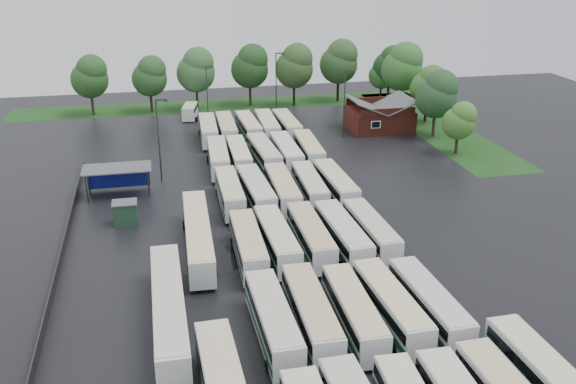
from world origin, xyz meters
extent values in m
plane|color=black|center=(0.00, 0.00, 0.00)|extent=(160.00, 160.00, 0.00)
cube|color=maroon|center=(24.00, 42.80, 1.70)|extent=(10.00, 8.00, 3.40)
cube|color=#4C4F51|center=(21.50, 42.80, 4.30)|extent=(5.07, 8.60, 2.19)
cube|color=#4C4F51|center=(26.50, 42.80, 4.30)|extent=(5.07, 8.60, 2.19)
cube|color=maroon|center=(24.00, 38.80, 3.90)|extent=(9.00, 0.20, 1.20)
cube|color=silver|center=(22.00, 38.75, 2.00)|extent=(1.60, 0.12, 1.20)
cylinder|color=#2D2D30|center=(-20.80, 20.00, 1.70)|extent=(0.16, 0.16, 3.40)
cylinder|color=#2D2D30|center=(-13.60, 20.00, 1.70)|extent=(0.16, 0.16, 3.40)
cylinder|color=#2D2D30|center=(-20.80, 23.20, 1.70)|extent=(0.16, 0.16, 3.40)
cylinder|color=#2D2D30|center=(-13.60, 23.20, 1.70)|extent=(0.16, 0.16, 3.40)
cube|color=#4C4F51|center=(-17.20, 21.60, 3.50)|extent=(8.20, 4.20, 0.15)
cube|color=navy|center=(-17.20, 23.50, 1.60)|extent=(7.60, 0.08, 2.60)
cube|color=#1B3E26|center=(-16.20, 12.60, 1.25)|extent=(2.50, 2.00, 2.50)
cube|color=#4C4F51|center=(-16.20, 12.60, 2.56)|extent=(2.70, 2.20, 0.12)
cube|color=#174112|center=(2.00, 64.80, 0.01)|extent=(80.00, 10.00, 0.01)
cube|color=#174112|center=(34.00, 42.80, 0.01)|extent=(10.00, 50.00, 0.01)
cube|color=#2D2D30|center=(-22.20, 8.00, 0.60)|extent=(0.10, 50.00, 1.20)
cube|color=silver|center=(-4.50, -12.60, 1.78)|extent=(2.61, 11.76, 2.69)
cube|color=black|center=(-4.50, -12.60, 2.32)|extent=(2.66, 11.30, 0.86)
cube|color=#154524|center=(-4.50, -12.60, 1.19)|extent=(2.66, 11.53, 0.59)
cube|color=beige|center=(-4.50, -12.60, 3.18)|extent=(2.51, 11.41, 0.12)
cylinder|color=black|center=(-4.50, -16.36, 0.44)|extent=(2.49, 0.94, 0.94)
cylinder|color=black|center=(-4.50, -8.85, 0.44)|extent=(2.49, 0.94, 0.94)
cube|color=silver|center=(-1.36, -12.28, 1.81)|extent=(2.69, 11.94, 2.73)
cube|color=black|center=(-1.36, -12.28, 2.36)|extent=(2.74, 11.47, 0.87)
cube|color=#194324|center=(-1.36, -12.28, 1.21)|extent=(2.73, 11.71, 0.60)
cube|color=#D7BA8C|center=(-1.36, -12.28, 3.22)|extent=(2.58, 11.58, 0.12)
cylinder|color=black|center=(-1.36, -16.09, 0.45)|extent=(2.53, 0.95, 0.95)
cylinder|color=black|center=(-1.36, -8.47, 0.45)|extent=(2.53, 0.95, 0.95)
cube|color=silver|center=(2.03, -12.65, 1.74)|extent=(2.60, 11.47, 2.62)
cube|color=black|center=(2.03, -12.65, 2.26)|extent=(2.65, 11.02, 0.84)
cube|color=#1D4A29|center=(2.03, -12.65, 1.16)|extent=(2.65, 11.25, 0.58)
cube|color=beige|center=(2.03, -12.65, 3.10)|extent=(2.50, 11.13, 0.11)
cylinder|color=black|center=(2.03, -16.31, 0.43)|extent=(2.43, 0.91, 0.91)
cylinder|color=black|center=(2.03, -8.99, 0.43)|extent=(2.43, 0.91, 0.91)
cube|color=silver|center=(5.21, -12.47, 1.77)|extent=(2.90, 11.72, 2.67)
cube|color=black|center=(5.21, -12.47, 2.30)|extent=(2.94, 11.26, 0.85)
cube|color=#0E4A24|center=(5.21, -12.47, 1.18)|extent=(2.94, 11.49, 0.59)
cube|color=beige|center=(5.21, -12.47, 3.15)|extent=(2.79, 11.37, 0.12)
cylinder|color=black|center=(5.21, -16.19, 0.44)|extent=(2.47, 0.93, 0.93)
cylinder|color=black|center=(5.21, -8.75, 0.44)|extent=(2.47, 0.93, 0.93)
cube|color=silver|center=(8.41, -12.74, 1.75)|extent=(2.80, 11.58, 2.64)
cube|color=black|center=(8.41, -12.74, 2.28)|extent=(2.84, 11.12, 0.84)
cube|color=#164A29|center=(8.41, -12.74, 1.17)|extent=(2.84, 11.35, 0.58)
cube|color=beige|center=(8.41, -12.74, 3.12)|extent=(2.69, 11.23, 0.12)
cylinder|color=black|center=(8.41, -16.42, 0.43)|extent=(2.44, 0.92, 0.92)
cylinder|color=black|center=(8.41, -9.06, 0.43)|extent=(2.44, 0.92, 0.92)
cube|color=silver|center=(-4.34, 0.90, 1.76)|extent=(2.65, 11.62, 2.65)
cube|color=black|center=(-4.34, 0.90, 2.29)|extent=(2.70, 11.16, 0.85)
cube|color=#103B1D|center=(-4.34, 0.90, 1.18)|extent=(2.70, 11.39, 0.58)
cube|color=beige|center=(-4.34, 0.90, 3.14)|extent=(2.55, 11.28, 0.12)
cylinder|color=black|center=(-4.34, -2.81, 0.43)|extent=(2.46, 0.93, 0.93)
cylinder|color=black|center=(-4.34, 4.60, 0.43)|extent=(2.46, 0.93, 0.93)
cube|color=silver|center=(-1.39, 1.47, 1.77)|extent=(2.67, 11.70, 2.67)
cube|color=black|center=(-1.39, 1.47, 2.31)|extent=(2.72, 11.24, 0.85)
cube|color=#114520|center=(-1.39, 1.47, 1.18)|extent=(2.71, 11.47, 0.59)
cube|color=beige|center=(-1.39, 1.47, 3.16)|extent=(2.57, 11.35, 0.12)
cylinder|color=black|center=(-1.39, -2.26, 0.44)|extent=(2.48, 0.93, 0.93)
cylinder|color=black|center=(-1.39, 5.20, 0.44)|extent=(2.48, 0.93, 0.93)
cube|color=silver|center=(2.05, 1.55, 1.78)|extent=(2.47, 11.70, 2.68)
cube|color=black|center=(2.05, 1.55, 2.31)|extent=(2.53, 11.23, 0.86)
cube|color=#114A21|center=(2.05, 1.55, 1.19)|extent=(2.52, 11.47, 0.59)
cube|color=#D7B884|center=(2.05, 1.55, 3.17)|extent=(2.38, 11.35, 0.12)
cylinder|color=black|center=(2.05, -2.19, 0.44)|extent=(2.48, 0.94, 0.94)
cylinder|color=black|center=(2.05, 5.29, 0.44)|extent=(2.48, 0.94, 0.94)
cube|color=silver|center=(5.22, 1.11, 1.82)|extent=(2.84, 12.02, 2.74)
cube|color=black|center=(5.22, 1.11, 2.37)|extent=(2.88, 11.54, 0.88)
cube|color=#134024|center=(5.22, 1.11, 1.21)|extent=(2.88, 11.78, 0.60)
cube|color=beige|center=(5.22, 1.11, 3.24)|extent=(2.73, 11.66, 0.12)
cylinder|color=black|center=(5.22, -2.72, 0.45)|extent=(2.54, 0.96, 0.96)
cylinder|color=black|center=(5.22, 4.93, 0.45)|extent=(2.54, 0.96, 0.96)
cube|color=silver|center=(8.37, 1.54, 1.73)|extent=(2.66, 11.42, 2.60)
cube|color=black|center=(8.37, 1.54, 2.25)|extent=(2.71, 10.97, 0.83)
cube|color=#13381D|center=(8.37, 1.54, 1.16)|extent=(2.70, 11.19, 0.57)
cube|color=beige|center=(8.37, 1.54, 3.08)|extent=(2.56, 11.08, 0.11)
cylinder|color=black|center=(8.37, -2.09, 0.43)|extent=(2.41, 0.91, 0.91)
cylinder|color=black|center=(8.37, 5.18, 0.43)|extent=(2.41, 0.91, 0.91)
cube|color=silver|center=(-4.32, 15.08, 1.75)|extent=(2.51, 11.50, 2.63)
cube|color=black|center=(-4.32, 15.08, 2.27)|extent=(2.56, 11.04, 0.84)
cube|color=#1B482B|center=(-4.32, 15.08, 1.17)|extent=(2.55, 11.27, 0.58)
cube|color=beige|center=(-4.32, 15.08, 3.11)|extent=(2.41, 11.16, 0.11)
cylinder|color=black|center=(-4.32, 11.41, 0.43)|extent=(2.44, 0.92, 0.92)
cylinder|color=black|center=(-4.32, 18.75, 0.43)|extent=(2.44, 0.92, 0.92)
cube|color=silver|center=(-1.27, 14.63, 1.81)|extent=(2.96, 11.99, 2.73)
cube|color=black|center=(-1.27, 14.63, 2.36)|extent=(3.00, 11.52, 0.87)
cube|color=#173E23|center=(-1.27, 14.63, 1.21)|extent=(3.00, 11.76, 0.60)
cube|color=beige|center=(-1.27, 14.63, 3.22)|extent=(2.84, 11.63, 0.12)
cylinder|color=black|center=(-1.27, 10.82, 0.45)|extent=(2.53, 0.95, 0.95)
cylinder|color=black|center=(-1.27, 18.44, 0.45)|extent=(2.53, 0.95, 0.95)
cube|color=silver|center=(1.86, 14.46, 1.81)|extent=(2.75, 11.94, 2.72)
cube|color=black|center=(1.86, 14.46, 2.35)|extent=(2.80, 11.47, 0.87)
cube|color=#1D4B2A|center=(1.86, 14.46, 1.21)|extent=(2.79, 11.70, 0.60)
cube|color=beige|center=(1.86, 14.46, 3.22)|extent=(2.64, 11.58, 0.12)
cylinder|color=black|center=(1.86, 10.65, 0.45)|extent=(2.53, 0.95, 0.95)
cylinder|color=black|center=(1.86, 18.26, 0.45)|extent=(2.53, 0.95, 0.95)
cube|color=silver|center=(5.31, 15.04, 1.73)|extent=(2.75, 11.47, 2.61)
cube|color=black|center=(5.31, 15.04, 2.26)|extent=(2.79, 11.01, 0.84)
cube|color=#0D3A1B|center=(5.31, 15.04, 1.16)|extent=(2.79, 11.24, 0.57)
cube|color=beige|center=(5.31, 15.04, 3.09)|extent=(2.65, 11.12, 0.11)
cylinder|color=black|center=(5.31, 11.39, 0.43)|extent=(2.42, 0.91, 0.91)
cylinder|color=black|center=(5.31, 18.69, 0.43)|extent=(2.42, 0.91, 0.91)
cube|color=silver|center=(8.46, 14.80, 1.79)|extent=(2.67, 11.80, 2.69)
cube|color=black|center=(8.46, 14.80, 2.33)|extent=(2.72, 11.33, 0.86)
cube|color=#113C20|center=(8.46, 14.80, 1.20)|extent=(2.72, 11.56, 0.59)
cube|color=beige|center=(8.46, 14.80, 3.18)|extent=(2.57, 11.44, 0.12)
cylinder|color=black|center=(8.46, 11.04, 0.44)|extent=(2.50, 0.94, 0.94)
cylinder|color=black|center=(8.46, 18.56, 0.44)|extent=(2.50, 0.94, 0.94)
cube|color=silver|center=(-4.21, 28.16, 1.79)|extent=(3.05, 11.85, 2.69)
cube|color=black|center=(-4.21, 28.16, 2.32)|extent=(3.09, 11.39, 0.86)
cube|color=#0D3F1E|center=(-4.21, 28.16, 1.19)|extent=(3.09, 11.62, 0.59)
cube|color=beige|center=(-4.21, 28.16, 3.18)|extent=(2.94, 11.50, 0.12)
cylinder|color=black|center=(-4.21, 24.41, 0.44)|extent=(2.50, 0.94, 0.94)
cylinder|color=black|center=(-4.21, 31.92, 0.44)|extent=(2.50, 0.94, 0.94)
cube|color=silver|center=(-1.35, 28.38, 1.74)|extent=(2.64, 11.47, 2.62)
cube|color=black|center=(-1.35, 28.38, 2.26)|extent=(2.69, 11.02, 0.84)
cube|color=#14391F|center=(-1.35, 28.38, 1.16)|extent=(2.69, 11.24, 0.58)
cube|color=beige|center=(-1.35, 28.38, 3.09)|extent=(2.54, 11.13, 0.11)
cylinder|color=black|center=(-1.35, 24.72, 0.43)|extent=(2.43, 0.91, 0.91)
cylinder|color=black|center=(-1.35, 32.03, 0.43)|extent=(2.43, 0.91, 0.91)
cube|color=silver|center=(2.12, 28.22, 1.81)|extent=(2.98, 12.00, 2.73)
cube|color=black|center=(2.12, 28.22, 2.36)|extent=(3.02, 11.53, 0.87)
cube|color=#0B3A1D|center=(2.12, 28.22, 1.21)|extent=(3.02, 11.77, 0.60)
cube|color=beige|center=(2.12, 28.22, 3.23)|extent=(2.87, 11.64, 0.12)
cylinder|color=black|center=(2.12, 24.41, 0.45)|extent=(2.53, 0.95, 0.95)
cylinder|color=black|center=(2.12, 32.03, 0.45)|extent=(2.53, 0.95, 0.95)
cube|color=silver|center=(5.21, 28.10, 1.83)|extent=(2.55, 12.02, 2.75)
cube|color=black|center=(5.21, 28.10, 2.38)|extent=(2.61, 11.54, 0.88)
cube|color=#174125|center=(5.21, 28.10, 1.22)|extent=(2.60, 11.78, 0.61)
cube|color=#EEE0C7|center=(5.21, 28.10, 3.25)|extent=(2.45, 11.66, 0.12)
cylinder|color=black|center=(5.21, 24.26, 0.45)|extent=(2.55, 0.96, 0.96)
cylinder|color=black|center=(5.21, 31.94, 0.45)|extent=(2.55, 0.96, 0.96)
cube|color=silver|center=(8.57, 28.73, 1.78)|extent=(2.98, 11.82, 2.69)
cube|color=black|center=(8.57, 28.73, 2.32)|extent=(3.01, 11.35, 0.86)
cube|color=#114524|center=(8.57, 28.73, 1.19)|extent=(3.02, 11.59, 0.59)
cube|color=beige|center=(8.57, 28.73, 3.17)|extent=(2.86, 11.46, 0.12)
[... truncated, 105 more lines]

